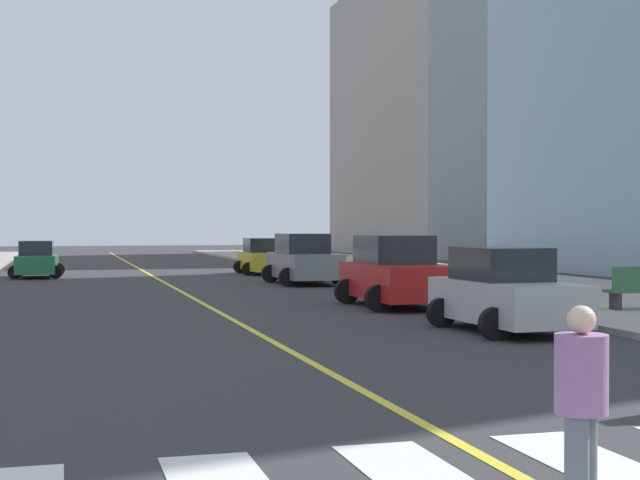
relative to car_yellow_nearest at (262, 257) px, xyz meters
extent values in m
cube|color=yellow|center=(-5.27, -0.93, -0.81)|extent=(0.16, 80.00, 0.01)
cube|color=#9E9B93|center=(23.52, 26.78, 10.37)|extent=(18.00, 24.00, 22.37)
cube|color=gold|center=(0.00, -0.06, -0.18)|extent=(1.79, 3.89, 0.83)
cube|color=#1E2328|center=(0.00, 0.17, 0.57)|extent=(1.50, 1.95, 0.70)
cylinder|color=black|center=(-0.91, -1.25, -0.50)|extent=(0.63, 0.21, 0.63)
cylinder|color=black|center=(0.88, -1.27, -0.50)|extent=(0.63, 0.21, 0.63)
cylinder|color=black|center=(-0.89, 1.15, -0.50)|extent=(0.63, 0.21, 0.63)
cylinder|color=black|center=(0.91, 1.14, -0.50)|extent=(0.63, 0.21, 0.63)
cube|color=red|center=(-0.07, -19.01, -0.06)|extent=(2.10, 4.59, 0.98)
cube|color=#1E2328|center=(-0.07, -18.74, 0.82)|extent=(1.76, 2.30, 0.83)
cylinder|color=black|center=(-1.12, -20.43, -0.44)|extent=(0.74, 0.24, 0.74)
cylinder|color=black|center=(1.00, -20.42, -0.44)|extent=(0.74, 0.24, 0.74)
cylinder|color=black|center=(-1.13, -17.60, -0.44)|extent=(0.74, 0.24, 0.74)
cylinder|color=black|center=(0.98, -17.59, -0.44)|extent=(0.74, 0.24, 0.74)
cube|color=#236B42|center=(-10.38, -0.33, -0.20)|extent=(1.84, 3.78, 0.80)
cube|color=#1E2328|center=(-10.39, -0.55, 0.51)|extent=(1.49, 1.92, 0.67)
cylinder|color=black|center=(-9.48, 0.78, -0.51)|extent=(0.61, 0.22, 0.60)
cylinder|color=black|center=(-11.19, 0.86, -0.51)|extent=(0.61, 0.22, 0.60)
cylinder|color=black|center=(-9.58, -1.52, -0.51)|extent=(0.61, 0.22, 0.60)
cylinder|color=black|center=(-11.29, -1.44, -0.51)|extent=(0.61, 0.22, 0.60)
cube|color=slate|center=(0.01, -8.06, -0.07)|extent=(2.18, 4.57, 0.97)
cube|color=#1E2328|center=(0.00, -7.79, 0.80)|extent=(1.79, 2.31, 0.82)
cylinder|color=black|center=(-0.98, -9.49, -0.45)|extent=(0.74, 0.26, 0.73)
cylinder|color=black|center=(1.10, -9.42, -0.45)|extent=(0.74, 0.26, 0.73)
cylinder|color=black|center=(-1.07, -6.69, -0.45)|extent=(0.74, 0.26, 0.73)
cylinder|color=black|center=(1.01, -6.63, -0.45)|extent=(0.74, 0.26, 0.73)
cube|color=#B7B7BC|center=(0.04, -25.64, -0.14)|extent=(2.02, 4.19, 0.88)
cube|color=#1E2328|center=(0.03, -25.39, 0.66)|extent=(1.65, 2.12, 0.75)
cylinder|color=black|center=(-0.86, -26.95, -0.48)|extent=(0.68, 0.24, 0.67)
cylinder|color=black|center=(1.04, -26.88, -0.48)|extent=(0.68, 0.24, 0.67)
cylinder|color=black|center=(-0.96, -24.40, -0.48)|extent=(0.68, 0.24, 0.67)
cylinder|color=black|center=(0.94, -24.32, -0.48)|extent=(0.68, 0.24, 0.67)
cube|color=#33603D|center=(5.17, -23.00, -0.18)|extent=(1.83, 0.65, 0.08)
cube|color=#2D2D33|center=(4.49, -22.96, -0.44)|extent=(0.13, 0.48, 0.44)
cylinder|color=slate|center=(-5.32, -37.71, -0.39)|extent=(0.19, 0.19, 0.84)
cylinder|color=slate|center=(-5.46, -37.82, -0.39)|extent=(0.19, 0.19, 0.84)
cylinder|color=#99669E|center=(-5.39, -37.77, 0.34)|extent=(0.42, 0.42, 0.63)
sphere|color=beige|center=(-5.39, -37.77, 0.77)|extent=(0.23, 0.23, 0.23)
camera|label=1|loc=(-9.33, -44.32, 1.50)|focal=52.77mm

